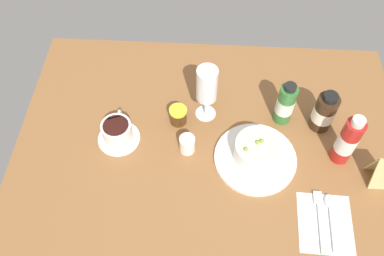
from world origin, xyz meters
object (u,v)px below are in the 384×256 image
at_px(coffee_cup, 118,132).
at_px(sauce_bottle_red, 347,140).
at_px(sauce_bottle_brown, 324,112).
at_px(creamer_jug, 187,144).
at_px(porridge_bowl, 256,153).
at_px(wine_glass, 207,87).
at_px(menu_card, 382,170).
at_px(sauce_bottle_green, 285,104).
at_px(cutlery_setting, 325,221).
at_px(jam_jar, 178,115).

height_order(coffee_cup, sauce_bottle_red, sauce_bottle_red).
bearing_deg(sauce_bottle_brown, creamer_jug, -164.55).
xyz_separation_m(porridge_bowl, creamer_jug, (-0.19, 0.02, -0.01)).
bearing_deg(sauce_bottle_brown, wine_glass, 176.18).
relative_size(wine_glass, menu_card, 1.83).
relative_size(sauce_bottle_brown, menu_card, 1.33).
bearing_deg(sauce_bottle_red, sauce_bottle_green, 141.43).
height_order(cutlery_setting, wine_glass, wine_glass).
distance_m(wine_glass, sauce_bottle_brown, 0.34).
relative_size(sauce_bottle_brown, sauce_bottle_green, 0.92).
height_order(wine_glass, sauce_bottle_green, wine_glass).
relative_size(coffee_cup, sauce_bottle_green, 0.87).
bearing_deg(coffee_cup, menu_card, -7.14).
relative_size(sauce_bottle_green, menu_card, 1.45).
bearing_deg(creamer_jug, sauce_bottle_green, 24.35).
height_order(jam_jar, sauce_bottle_red, sauce_bottle_red).
bearing_deg(coffee_cup, cutlery_setting, -21.41).
distance_m(cutlery_setting, sauce_bottle_red, 0.22).
xyz_separation_m(creamer_jug, menu_card, (0.51, -0.06, 0.02)).
bearing_deg(porridge_bowl, cutlery_setting, -45.03).
height_order(coffee_cup, sauce_bottle_green, sauce_bottle_green).
bearing_deg(wine_glass, porridge_bowl, -46.48).
distance_m(jam_jar, menu_card, 0.56).
relative_size(coffee_cup, creamer_jug, 2.20).
bearing_deg(sauce_bottle_brown, menu_card, -52.45).
distance_m(coffee_cup, jam_jar, 0.18).
bearing_deg(sauce_bottle_red, menu_card, -37.36).
height_order(sauce_bottle_brown, sauce_bottle_red, sauce_bottle_red).
xyz_separation_m(porridge_bowl, coffee_cup, (-0.39, 0.05, -0.00)).
xyz_separation_m(porridge_bowl, wine_glass, (-0.14, 0.15, 0.09)).
bearing_deg(cutlery_setting, sauce_bottle_brown, 86.52).
relative_size(cutlery_setting, wine_glass, 0.90).
bearing_deg(cutlery_setting, sauce_bottle_red, 72.94).
bearing_deg(jam_jar, wine_glass, 22.11).
relative_size(cutlery_setting, menu_card, 1.64).
xyz_separation_m(cutlery_setting, sauce_bottle_red, (0.06, 0.20, 0.08)).
height_order(wine_glass, sauce_bottle_red, wine_glass).
xyz_separation_m(wine_glass, sauce_bottle_brown, (0.33, -0.02, -0.06)).
bearing_deg(cutlery_setting, porridge_bowl, 134.97).
distance_m(cutlery_setting, sauce_bottle_green, 0.34).
xyz_separation_m(cutlery_setting, sauce_bottle_green, (-0.09, 0.32, 0.07)).
xyz_separation_m(creamer_jug, sauce_bottle_brown, (0.38, 0.10, 0.03)).
height_order(wine_glass, jam_jar, wine_glass).
height_order(sauce_bottle_brown, menu_card, sauce_bottle_brown).
height_order(coffee_cup, sauce_bottle_brown, sauce_bottle_brown).
xyz_separation_m(creamer_jug, sauce_bottle_red, (0.42, 0.00, 0.05)).
bearing_deg(cutlery_setting, creamer_jug, 151.59).
bearing_deg(creamer_jug, jam_jar, 108.88).
height_order(coffee_cup, jam_jar, coffee_cup).
bearing_deg(cutlery_setting, sauce_bottle_green, 105.84).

